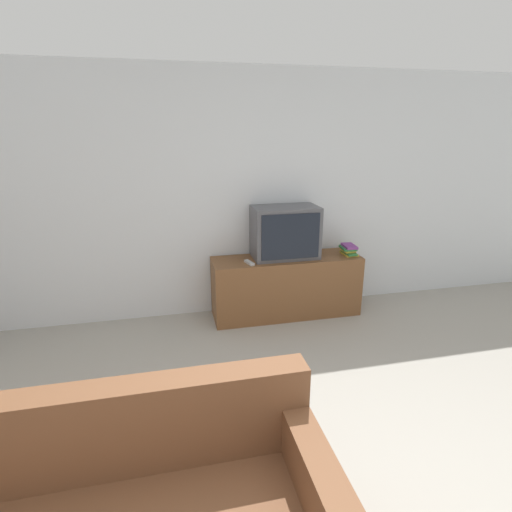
# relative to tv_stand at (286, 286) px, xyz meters

# --- Properties ---
(wall_back) EXTENTS (9.00, 0.06, 2.60)m
(wall_back) POSITION_rel_tv_stand_xyz_m (-0.45, 0.28, 0.97)
(wall_back) COLOR silver
(wall_back) RESTS_ON ground_plane
(tv_stand) EXTENTS (1.61, 0.46, 0.66)m
(tv_stand) POSITION_rel_tv_stand_xyz_m (0.00, 0.00, 0.00)
(tv_stand) COLOR brown
(tv_stand) RESTS_ON ground_plane
(television) EXTENTS (0.70, 0.40, 0.55)m
(television) POSITION_rel_tv_stand_xyz_m (-0.01, 0.03, 0.61)
(television) COLOR #4C4C51
(television) RESTS_ON tv_stand
(book_stack) EXTENTS (0.17, 0.23, 0.11)m
(book_stack) POSITION_rel_tv_stand_xyz_m (0.70, -0.04, 0.39)
(book_stack) COLOR gold
(book_stack) RESTS_ON tv_stand
(remote_on_stand) EXTENTS (0.09, 0.17, 0.02)m
(remote_on_stand) POSITION_rel_tv_stand_xyz_m (-0.44, -0.11, 0.34)
(remote_on_stand) COLOR #B7B7B7
(remote_on_stand) RESTS_ON tv_stand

